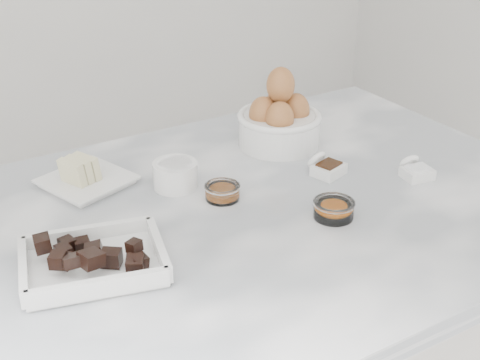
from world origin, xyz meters
The scene contains 9 objects.
marble_slab centered at (0.00, 0.00, 0.92)m, with size 1.20×0.80×0.04m, color white.
chocolate_dish centered at (-0.28, -0.04, 0.96)m, with size 0.24×0.21×0.06m.
butter_plate centered at (-0.20, 0.23, 0.96)m, with size 0.18×0.18×0.06m.
sugar_ramekin centered at (-0.06, 0.14, 0.97)m, with size 0.08×0.08×0.05m.
egg_bowl centered at (0.22, 0.19, 0.99)m, with size 0.18×0.18×0.17m.
honey_bowl centered at (0.00, 0.05, 0.95)m, with size 0.07×0.07×0.03m.
zest_bowl centered at (0.12, -0.11, 0.96)m, with size 0.07×0.07×0.03m.
vanilla_spoon centered at (0.22, 0.03, 0.95)m, with size 0.07×0.08×0.04m.
salt_spoon centered at (0.35, -0.06, 0.95)m, with size 0.06×0.07×0.04m.
Camera 1 is at (-0.53, -0.87, 1.52)m, focal length 50.00 mm.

